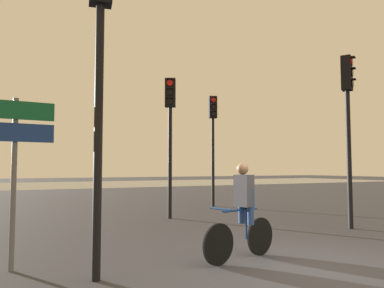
{
  "coord_description": "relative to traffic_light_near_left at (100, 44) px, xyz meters",
  "views": [
    {
      "loc": [
        -4.25,
        -4.1,
        1.53
      ],
      "look_at": [
        0.5,
        5.0,
        2.2
      ],
      "focal_mm": 35.0,
      "sensor_mm": 36.0,
      "label": 1
    }
  ],
  "objects": [
    {
      "name": "traffic_light_center",
      "position": [
        3.5,
        5.35,
        -0.27
      ],
      "size": [
        0.4,
        0.42,
        4.34
      ],
      "rotation": [
        0.0,
        0.0,
        2.63
      ],
      "color": "black",
      "rests_on": "ground"
    },
    {
      "name": "traffic_light_far_right",
      "position": [
        6.54,
        7.85,
        -0.18
      ],
      "size": [
        0.38,
        0.4,
        4.49
      ],
      "rotation": [
        0.0,
        0.0,
        2.83
      ],
      "color": "black",
      "rests_on": "ground"
    },
    {
      "name": "cyclist",
      "position": [
        2.47,
        0.05,
        -2.47
      ],
      "size": [
        1.67,
        0.57,
        1.62
      ],
      "rotation": [
        0.0,
        0.0,
        1.82
      ],
      "color": "black",
      "rests_on": "ground"
    },
    {
      "name": "direction_sign_post",
      "position": [
        -1.01,
        1.02,
        -1.5
      ],
      "size": [
        1.1,
        0.12,
        2.6
      ],
      "rotation": [
        0.0,
        0.0,
        3.16
      ],
      "color": "slate",
      "rests_on": "ground"
    },
    {
      "name": "traffic_light_near_left",
      "position": [
        0.0,
        0.0,
        0.0
      ],
      "size": [
        0.36,
        0.38,
        4.76
      ],
      "rotation": [
        0.0,
        0.0,
        2.95
      ],
      "color": "black",
      "rests_on": "ground"
    },
    {
      "name": "traffic_light_near_right",
      "position": [
        6.78,
        1.42,
        -0.2
      ],
      "size": [
        0.4,
        0.42,
        4.45
      ],
      "rotation": [
        0.0,
        0.0,
        3.66
      ],
      "color": "black",
      "rests_on": "ground"
    },
    {
      "name": "water_strip",
      "position": [
        3.01,
        31.76,
        -3.29
      ],
      "size": [
        80.0,
        16.0,
        0.01
      ],
      "primitive_type": "cube",
      "color": "slate",
      "rests_on": "ground"
    },
    {
      "name": "ground_plane",
      "position": [
        3.01,
        -1.11,
        -3.29
      ],
      "size": [
        120.0,
        120.0,
        0.0
      ],
      "primitive_type": "plane",
      "color": "#333338"
    }
  ]
}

